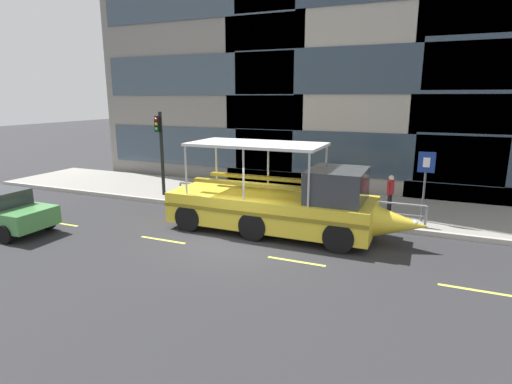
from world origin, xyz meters
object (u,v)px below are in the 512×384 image
(traffic_light_pole, at_px, (161,145))
(parking_sign, at_px, (425,175))
(duck_tour_boat, at_px, (284,204))
(pedestrian_near_bow, at_px, (390,190))

(traffic_light_pole, xyz_separation_m, parking_sign, (11.60, 0.29, -0.60))
(duck_tour_boat, xyz_separation_m, pedestrian_near_bow, (3.30, 3.56, 0.06))
(traffic_light_pole, xyz_separation_m, duck_tour_boat, (7.05, -2.51, -1.52))
(traffic_light_pole, distance_m, duck_tour_boat, 7.63)
(traffic_light_pole, height_order, pedestrian_near_bow, traffic_light_pole)
(pedestrian_near_bow, bearing_deg, parking_sign, -31.30)
(parking_sign, bearing_deg, pedestrian_near_bow, 148.70)
(duck_tour_boat, height_order, pedestrian_near_bow, duck_tour_boat)
(parking_sign, height_order, duck_tour_boat, duck_tour_boat)
(parking_sign, relative_size, duck_tour_boat, 0.29)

